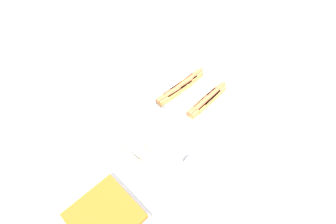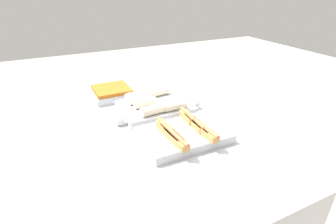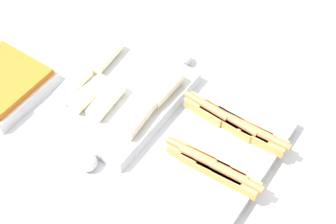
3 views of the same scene
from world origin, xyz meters
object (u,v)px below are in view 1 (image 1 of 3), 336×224
object	(u,v)px
tray_wraps	(141,139)
tray_side_front	(105,218)
serving_spoon_near	(189,164)
serving_spoon_far	(119,105)
tray_hotdogs	(192,98)

from	to	relation	value
tray_wraps	tray_side_front	bearing A→B (deg)	-152.50
tray_wraps	serving_spoon_near	distance (m)	0.26
tray_wraps	serving_spoon_far	world-z (taller)	tray_wraps
tray_hotdogs	serving_spoon_far	distance (m)	0.41
tray_hotdogs	serving_spoon_far	size ratio (longest dim) A/B	1.90
tray_wraps	tray_side_front	size ratio (longest dim) A/B	1.64
tray_hotdogs	tray_wraps	xyz separation A→B (m)	(-0.38, -0.01, 0.00)
serving_spoon_near	tray_side_front	bearing A→B (deg)	170.65
tray_hotdogs	tray_wraps	bearing A→B (deg)	-178.65
tray_wraps	tray_side_front	xyz separation A→B (m)	(-0.35, -0.18, -0.00)
tray_hotdogs	serving_spoon_near	xyz separation A→B (m)	(-0.31, -0.26, -0.01)
tray_hotdogs	serving_spoon_near	size ratio (longest dim) A/B	1.84
tray_side_front	serving_spoon_near	size ratio (longest dim) A/B	1.10
tray_side_front	serving_spoon_near	bearing A→B (deg)	-9.35
tray_side_front	serving_spoon_far	world-z (taller)	tray_side_front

